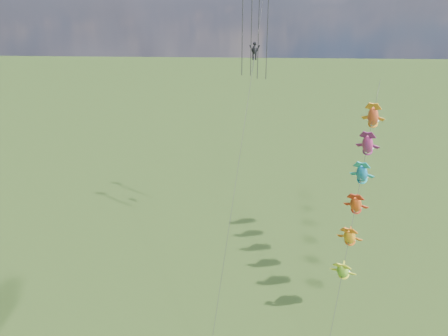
{
  "coord_description": "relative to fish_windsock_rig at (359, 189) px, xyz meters",
  "views": [
    {
      "loc": [
        11.68,
        -19.43,
        22.59
      ],
      "look_at": [
        9.96,
        11.83,
        10.06
      ],
      "focal_mm": 35.0,
      "sensor_mm": 36.0,
      "label": 1
    }
  ],
  "objects": [
    {
      "name": "parafoil_rig",
      "position": [
        -8.01,
        5.87,
        10.27
      ],
      "size": [
        4.19,
        17.31,
        24.16
      ],
      "rotation": [
        0.0,
        0.0,
        -0.11
      ],
      "color": "brown",
      "rests_on": "ground"
    },
    {
      "name": "fish_windsock_rig",
      "position": [
        0.0,
        0.0,
        0.0
      ],
      "size": [
        5.77,
        14.97,
        16.05
      ],
      "rotation": [
        0.0,
        0.0,
        -0.04
      ],
      "color": "brown",
      "rests_on": "ground"
    }
  ]
}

